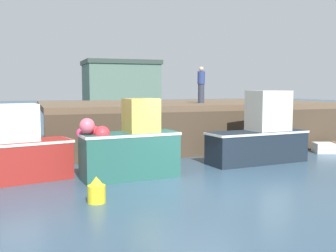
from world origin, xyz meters
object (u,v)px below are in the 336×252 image
(fishing_boat_near_right, at_px, (129,147))
(dockworker, at_px, (201,85))
(fishing_boat_near_left, at_px, (0,155))
(fishing_boat_mid, at_px, (260,136))
(mooring_buoy_foreground, at_px, (96,191))
(rowboat, at_px, (335,148))

(fishing_boat_near_right, relative_size, dockworker, 1.88)
(fishing_boat_near_right, height_order, dockworker, dockworker)
(fishing_boat_near_left, height_order, fishing_boat_mid, fishing_boat_near_left)
(fishing_boat_near_right, bearing_deg, dockworker, 47.32)
(fishing_boat_near_left, distance_m, mooring_buoy_foreground, 3.75)
(fishing_boat_mid, relative_size, rowboat, 2.10)
(dockworker, bearing_deg, fishing_boat_near_right, -132.68)
(fishing_boat_mid, bearing_deg, rowboat, 11.80)
(fishing_boat_mid, relative_size, mooring_buoy_foreground, 6.14)
(fishing_boat_near_right, relative_size, fishing_boat_mid, 0.78)
(fishing_boat_near_left, height_order, rowboat, fishing_boat_near_left)
(fishing_boat_near_right, distance_m, rowboat, 9.70)
(rowboat, bearing_deg, fishing_boat_near_right, -169.19)
(rowboat, bearing_deg, fishing_boat_near_left, -174.65)
(fishing_boat_mid, bearing_deg, mooring_buoy_foreground, -153.85)
(mooring_buoy_foreground, bearing_deg, fishing_boat_mid, 26.15)
(fishing_boat_near_left, xyz_separation_m, rowboat, (13.21, 1.24, -0.61))
(fishing_boat_near_left, bearing_deg, fishing_boat_near_right, -8.83)
(fishing_boat_near_right, height_order, rowboat, fishing_boat_near_right)
(fishing_boat_mid, height_order, mooring_buoy_foreground, fishing_boat_mid)
(mooring_buoy_foreground, bearing_deg, fishing_boat_near_right, 58.83)
(fishing_boat_near_left, height_order, mooring_buoy_foreground, fishing_boat_near_left)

